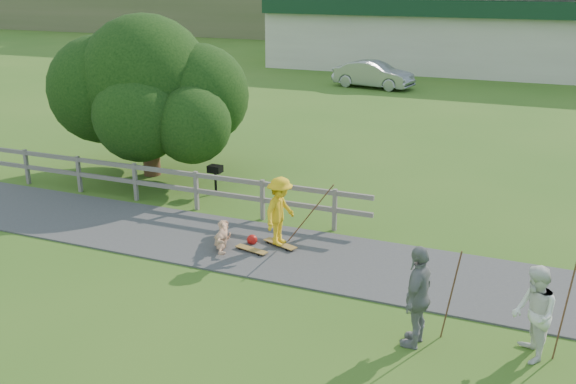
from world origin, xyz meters
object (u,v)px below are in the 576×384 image
at_px(spectator_a, 534,314).
at_px(bbq, 216,180).
at_px(skater_fallen, 223,235).
at_px(skater_rider, 280,215).
at_px(tree, 148,116).
at_px(spectator_b, 418,296).
at_px(car_silver, 373,75).

xyz_separation_m(spectator_a, bbq, (-9.05, 5.60, -0.41)).
relative_size(skater_fallen, bbq, 1.77).
xyz_separation_m(skater_rider, tree, (-6.15, 3.83, 1.12)).
relative_size(skater_rider, spectator_b, 0.89).
distance_m(skater_rider, bbq, 4.46).
height_order(skater_fallen, bbq, bbq).
bearing_deg(skater_fallen, car_silver, 72.75).
relative_size(skater_rider, tree, 0.26).
distance_m(tree, bbq, 3.32).
distance_m(car_silver, bbq, 20.02).
relative_size(skater_rider, bbq, 1.91).
bearing_deg(tree, spectator_b, -34.15).
distance_m(spectator_b, tree, 12.11).
bearing_deg(spectator_b, skater_rider, -121.15).
bearing_deg(tree, car_silver, 83.58).
distance_m(car_silver, tree, 19.28).
bearing_deg(car_silver, bbq, -168.26).
distance_m(skater_rider, spectator_a, 6.30).
bearing_deg(car_silver, spectator_b, -153.33).
relative_size(spectator_b, car_silver, 0.41).
height_order(skater_fallen, spectator_a, spectator_a).
distance_m(skater_fallen, bbq, 3.96).
height_order(tree, bbq, tree).
xyz_separation_m(spectator_b, car_silver, (-7.84, 25.90, -0.18)).
height_order(spectator_b, bbq, spectator_b).
height_order(spectator_a, tree, tree).
relative_size(spectator_a, spectator_b, 0.90).
height_order(spectator_b, tree, tree).
height_order(skater_fallen, car_silver, car_silver).
height_order(spectator_b, car_silver, spectator_b).
height_order(car_silver, tree, tree).
xyz_separation_m(skater_rider, bbq, (-3.33, 2.94, -0.40)).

